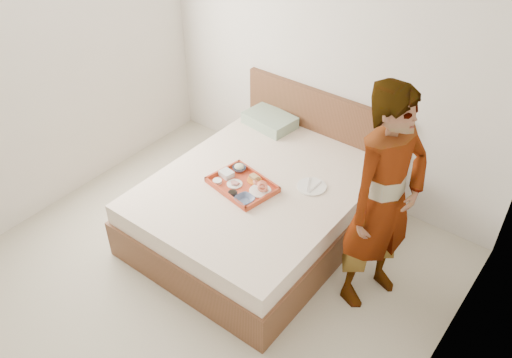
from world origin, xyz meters
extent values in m
cube|color=#BAB29D|center=(0.00, 0.00, 0.00)|extent=(3.50, 4.00, 0.01)
cube|color=silver|center=(0.00, 2.00, 1.30)|extent=(3.50, 0.01, 2.60)
cube|color=silver|center=(-1.75, 0.00, 1.30)|extent=(0.01, 4.00, 2.60)
cube|color=silver|center=(1.75, 0.00, 1.30)|extent=(0.01, 4.00, 2.60)
cube|color=brown|center=(0.01, 1.00, 0.27)|extent=(1.65, 2.00, 0.53)
cube|color=brown|center=(0.01, 1.97, 0.47)|extent=(1.65, 0.06, 0.95)
cube|color=#92AB8E|center=(-0.45, 1.78, 0.59)|extent=(0.50, 0.37, 0.11)
cube|color=#C04D25|center=(-0.06, 0.87, 0.55)|extent=(0.58, 0.47, 0.05)
cylinder|color=white|center=(0.10, 0.90, 0.55)|extent=(0.21, 0.21, 0.01)
imported|color=#141A44|center=(0.08, 0.72, 0.56)|extent=(0.17, 0.17, 0.04)
cylinder|color=black|center=(-0.04, 0.73, 0.56)|extent=(0.09, 0.09, 0.03)
cylinder|color=white|center=(-0.12, 0.84, 0.55)|extent=(0.15, 0.15, 0.01)
cylinder|color=orange|center=(-0.02, 0.98, 0.55)|extent=(0.15, 0.15, 0.01)
imported|color=#141A44|center=(-0.21, 1.02, 0.56)|extent=(0.13, 0.13, 0.04)
cube|color=silver|center=(-0.25, 0.89, 0.57)|extent=(0.12, 0.11, 0.05)
cylinder|color=white|center=(-0.25, 0.78, 0.56)|extent=(0.09, 0.09, 0.03)
cylinder|color=white|center=(0.39, 1.22, 0.54)|extent=(0.28, 0.28, 0.01)
imported|color=white|center=(1.10, 0.98, 0.90)|extent=(0.61, 0.76, 1.79)
camera|label=1|loc=(2.10, -1.76, 3.24)|focal=37.21mm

